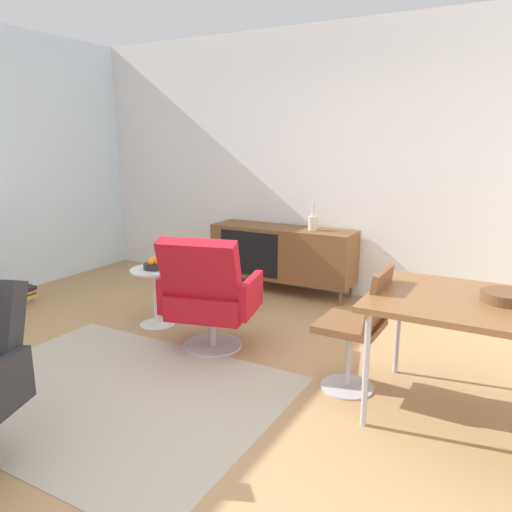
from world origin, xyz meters
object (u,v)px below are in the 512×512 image
object	(u,v)px
vase_cobalt	(313,222)
side_table_round	(156,290)
fruit_bowl	(155,264)
sideboard	(282,253)
wooden_bowl_on_table	(505,297)
magazine_stack	(12,295)
lounge_chair_red	(209,294)
dining_chair_near_window	(359,324)

from	to	relation	value
vase_cobalt	side_table_round	bearing A→B (deg)	-121.61
side_table_round	fruit_bowl	distance (m)	0.24
sideboard	vase_cobalt	world-z (taller)	vase_cobalt
vase_cobalt	fruit_bowl	xyz separation A→B (m)	(-0.90, -1.47, -0.24)
sideboard	wooden_bowl_on_table	size ratio (longest dim) A/B	6.15
vase_cobalt	side_table_round	size ratio (longest dim) A/B	0.55
fruit_bowl	wooden_bowl_on_table	bearing A→B (deg)	-5.36
sideboard	magazine_stack	xyz separation A→B (m)	(-2.23, -1.73, -0.36)
vase_cobalt	fruit_bowl	size ratio (longest dim) A/B	1.43
sideboard	fruit_bowl	distance (m)	1.57
lounge_chair_red	side_table_round	bearing A→B (deg)	162.28
dining_chair_near_window	side_table_round	xyz separation A→B (m)	(-1.97, 0.31, -0.15)
lounge_chair_red	magazine_stack	size ratio (longest dim) A/B	2.29
side_table_round	dining_chair_near_window	bearing A→B (deg)	-8.95
side_table_round	magazine_stack	distance (m)	1.72
fruit_bowl	vase_cobalt	bearing A→B (deg)	58.35
magazine_stack	lounge_chair_red	bearing A→B (deg)	0.73
vase_cobalt	dining_chair_near_window	distance (m)	2.10
sideboard	dining_chair_near_window	xyz separation A→B (m)	(1.42, -1.78, 0.03)
dining_chair_near_window	lounge_chair_red	size ratio (longest dim) A/B	0.90
dining_chair_near_window	fruit_bowl	world-z (taller)	dining_chair_near_window
wooden_bowl_on_table	dining_chair_near_window	distance (m)	0.88
fruit_bowl	magazine_stack	world-z (taller)	fruit_bowl
vase_cobalt	fruit_bowl	bearing A→B (deg)	-121.65
lounge_chair_red	magazine_stack	bearing A→B (deg)	-179.27
wooden_bowl_on_table	lounge_chair_red	bearing A→B (deg)	179.28
dining_chair_near_window	magazine_stack	size ratio (longest dim) A/B	2.07
wooden_bowl_on_table	side_table_round	world-z (taller)	wooden_bowl_on_table
sideboard	side_table_round	size ratio (longest dim) A/B	3.08
wooden_bowl_on_table	side_table_round	bearing A→B (deg)	174.65
dining_chair_near_window	fruit_bowl	size ratio (longest dim) A/B	4.28
wooden_bowl_on_table	dining_chair_near_window	xyz separation A→B (m)	(-0.82, -0.05, -0.30)
side_table_round	sideboard	bearing A→B (deg)	69.43
wooden_bowl_on_table	lounge_chair_red	size ratio (longest dim) A/B	0.27
sideboard	lounge_chair_red	xyz separation A→B (m)	(0.19, -1.70, 0.03)
side_table_round	wooden_bowl_on_table	bearing A→B (deg)	-5.35
sideboard	magazine_stack	world-z (taller)	sideboard
wooden_bowl_on_table	dining_chair_near_window	world-z (taller)	dining_chair_near_window
wooden_bowl_on_table	sideboard	bearing A→B (deg)	142.43
lounge_chair_red	sideboard	bearing A→B (deg)	96.34
side_table_round	fruit_bowl	size ratio (longest dim) A/B	2.60
vase_cobalt	magazine_stack	distance (m)	3.20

